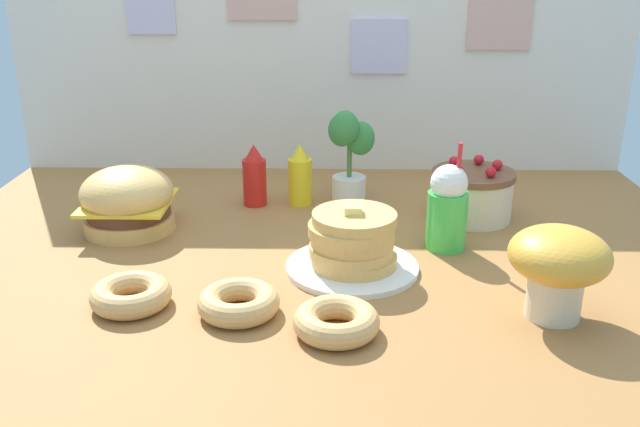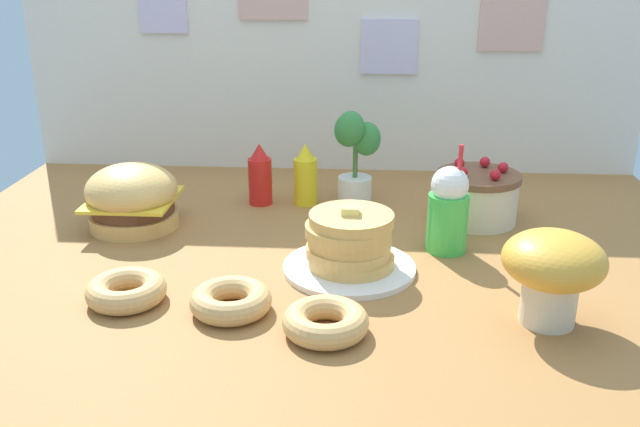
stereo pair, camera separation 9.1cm
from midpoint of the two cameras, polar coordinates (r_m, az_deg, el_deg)
name	(u,v)px [view 1 (the left image)]	position (r m, az deg, el deg)	size (l,w,h in m)	color
ground_plane	(317,263)	(1.95, -1.60, -4.14)	(2.37, 1.81, 0.02)	#9E6B38
back_wall	(322,50)	(2.69, -0.81, 13.44)	(2.37, 0.04, 0.93)	silver
burger	(128,201)	(2.22, -16.83, 1.02)	(0.28, 0.28, 0.20)	#DBA859
pancake_stack	(353,245)	(1.86, 1.31, -2.66)	(0.36, 0.36, 0.19)	white
layer_cake	(472,194)	(2.27, 11.41, 1.60)	(0.27, 0.27, 0.19)	beige
ketchup_bottle	(255,177)	(2.36, -6.57, 3.02)	(0.08, 0.08, 0.21)	red
mustard_bottle	(300,176)	(2.35, -2.78, 3.08)	(0.08, 0.08, 0.21)	yellow
cream_soda_cup	(447,208)	(2.00, 9.26, 0.47)	(0.12, 0.12, 0.32)	green
donut_pink_glaze	(131,294)	(1.76, -16.89, -6.44)	(0.20, 0.20, 0.06)	tan
donut_chocolate	(239,302)	(1.67, -8.35, -7.27)	(0.20, 0.20, 0.06)	tan
donut_vanilla	(336,321)	(1.57, -0.32, -8.91)	(0.20, 0.20, 0.06)	tan
potted_plant	(349,152)	(2.36, 1.33, 5.10)	(0.16, 0.12, 0.33)	white
mushroom_stool	(558,263)	(1.67, 17.72, -3.98)	(0.23, 0.23, 0.22)	beige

